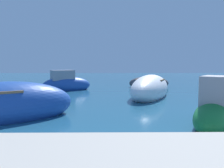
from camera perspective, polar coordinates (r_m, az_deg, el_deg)
The scene contains 5 objects.
moored_boat_1 at distance 7.99m, azimuth 24.71°, elevation -6.41°, with size 2.95×3.38×1.84m.
moored_boat_2 at distance 8.91m, azimuth -24.91°, elevation -4.95°, with size 5.12×4.18×1.72m.
moored_boat_3 at distance 17.18m, azimuth -11.27°, elevation 0.00°, with size 3.84×2.88×1.76m.
moored_boat_4 at distance 19.33m, azimuth 9.09°, elevation 0.19°, with size 3.28×1.36×1.15m.
moored_boat_5 at distance 13.79m, azimuth 9.42°, elevation -1.19°, with size 3.80×5.90×1.67m.
Camera 1 is at (-7.82, -6.79, 1.96)m, focal length 37.02 mm.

